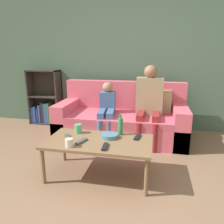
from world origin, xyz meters
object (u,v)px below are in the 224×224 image
object	(u,v)px
snack_bowl	(110,136)
bottle	(120,126)
couch	(122,120)
tv_remote_0	(81,141)
tv_remote_3	(105,147)
person_child	(107,108)
cup_far	(69,143)
tv_remote_1	(137,137)
person_adult	(149,99)
coffee_table	(99,144)
cup_near	(78,129)
bookshelf	(46,104)
tv_remote_2	(67,137)

from	to	relation	value
snack_bowl	bottle	distance (m)	0.18
couch	tv_remote_0	bearing A→B (deg)	-99.86
tv_remote_3	snack_bowl	distance (m)	0.28
snack_bowl	person_child	bearing A→B (deg)	104.60
cup_far	tv_remote_0	distance (m)	0.16
tv_remote_1	cup_far	bearing A→B (deg)	-140.88
couch	tv_remote_1	bearing A→B (deg)	-72.07
person_child	bottle	bearing A→B (deg)	-74.30
person_adult	coffee_table	bearing A→B (deg)	-112.51
cup_near	snack_bowl	xyz separation A→B (m)	(0.40, -0.08, -0.03)
couch	cup_near	size ratio (longest dim) A/B	19.26
cup_near	tv_remote_1	xyz separation A→B (m)	(0.71, -0.02, -0.04)
coffee_table	person_adult	xyz separation A→B (m)	(0.49, 1.16, 0.28)
person_child	tv_remote_3	xyz separation A→B (m)	(0.27, -1.28, -0.08)
cup_far	tv_remote_0	xyz separation A→B (m)	(0.08, 0.13, -0.03)
tv_remote_0	bottle	bearing A→B (deg)	59.41
cup_far	snack_bowl	world-z (taller)	cup_far
person_adult	bottle	xyz separation A→B (m)	(-0.29, -0.93, -0.14)
couch	coffee_table	bearing A→B (deg)	-92.78
couch	tv_remote_3	xyz separation A→B (m)	(0.05, -1.42, 0.15)
bookshelf	person_adult	bearing A→B (deg)	-14.88
snack_bowl	bottle	xyz separation A→B (m)	(0.10, 0.12, 0.08)
cup_near	snack_bowl	size ratio (longest dim) A/B	0.55
bookshelf	tv_remote_0	distance (m)	2.26
tv_remote_1	bottle	world-z (taller)	bottle
person_child	bookshelf	bearing A→B (deg)	149.65
tv_remote_2	tv_remote_3	world-z (taller)	same
cup_far	tv_remote_0	size ratio (longest dim) A/B	0.50
tv_remote_0	tv_remote_3	bearing A→B (deg)	3.03
tv_remote_3	cup_far	bearing A→B (deg)	-176.15
person_adult	tv_remote_2	xyz separation A→B (m)	(-0.86, -1.17, -0.24)
cup_far	bottle	world-z (taller)	bottle
coffee_table	bookshelf	bearing A→B (deg)	132.20
bookshelf	tv_remote_0	bearing A→B (deg)	-52.57
tv_remote_1	tv_remote_3	bearing A→B (deg)	-122.69
coffee_table	snack_bowl	world-z (taller)	snack_bowl
person_child	tv_remote_2	size ratio (longest dim) A/B	5.23
tv_remote_3	snack_bowl	world-z (taller)	snack_bowl
person_adult	bottle	size ratio (longest dim) A/B	4.78
bottle	couch	bearing A→B (deg)	97.99
cup_near	bookshelf	bearing A→B (deg)	129.16
bottle	tv_remote_2	bearing A→B (deg)	-157.95
coffee_table	tv_remote_3	size ratio (longest dim) A/B	6.74
tv_remote_3	bottle	distance (m)	0.42
tv_remote_0	tv_remote_3	world-z (taller)	same
bookshelf	tv_remote_2	xyz separation A→B (m)	(1.18, -1.71, 0.05)
person_adult	bottle	world-z (taller)	person_adult
bookshelf	person_adult	size ratio (longest dim) A/B	0.89
person_adult	cup_far	size ratio (longest dim) A/B	13.51
cup_near	tv_remote_3	distance (m)	0.54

